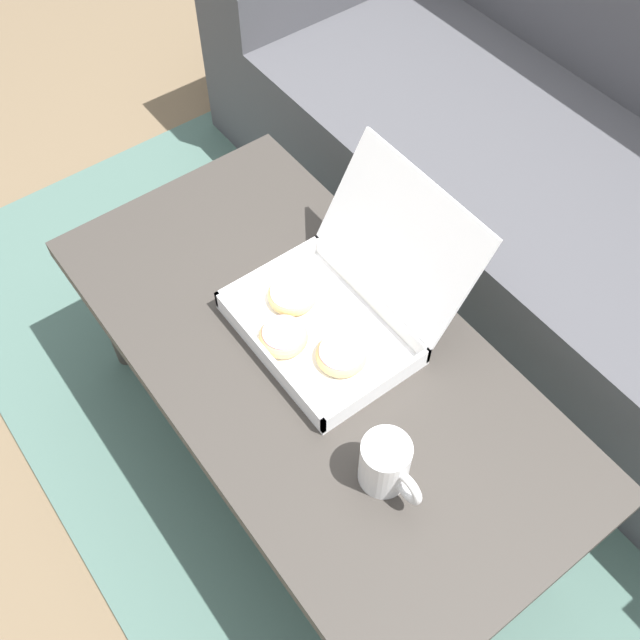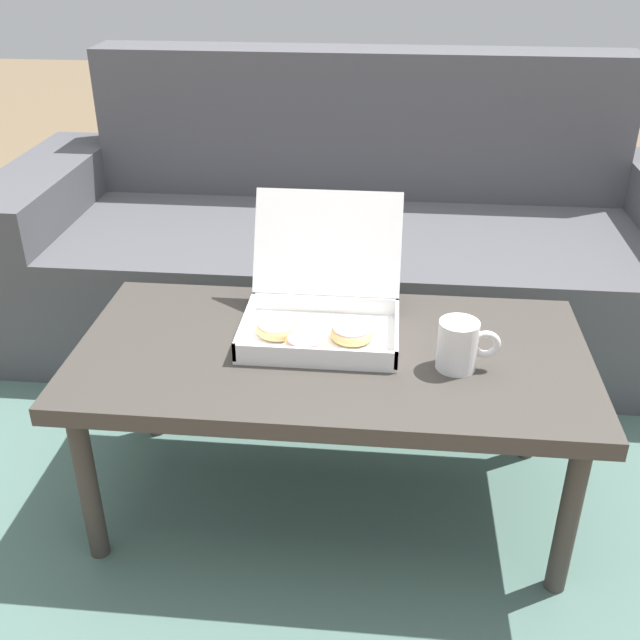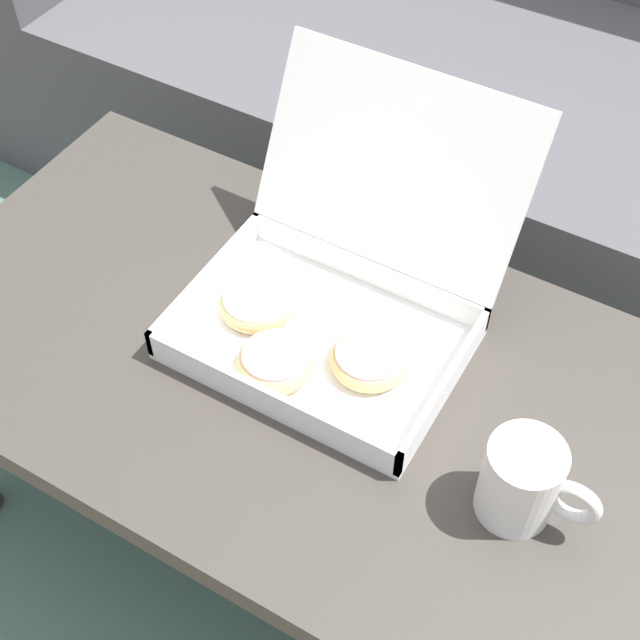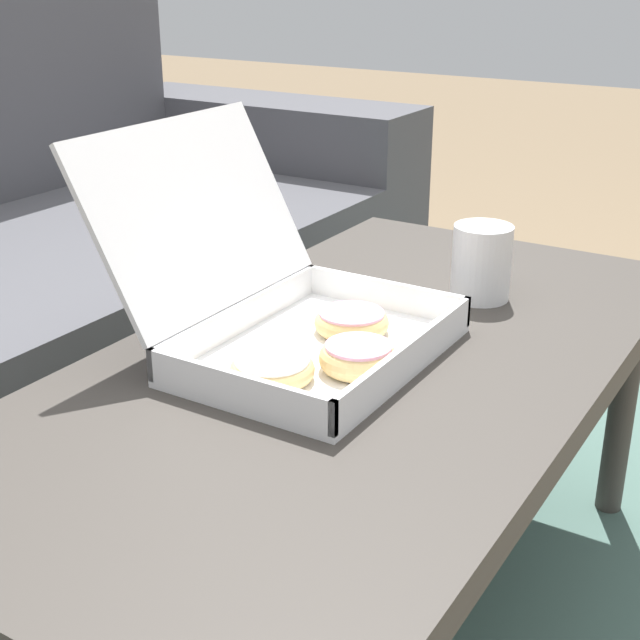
% 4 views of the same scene
% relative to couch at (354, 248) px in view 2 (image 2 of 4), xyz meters
% --- Properties ---
extents(ground_plane, '(12.00, 12.00, 0.00)m').
position_rel_couch_xyz_m(ground_plane, '(0.00, -0.83, -0.30)').
color(ground_plane, '#756047').
extents(area_rug, '(2.42, 1.88, 0.01)m').
position_rel_couch_xyz_m(area_rug, '(0.00, -0.53, -0.29)').
color(area_rug, '#4C6B60').
rests_on(area_rug, ground_plane).
extents(couch, '(2.30, 0.86, 0.90)m').
position_rel_couch_xyz_m(couch, '(0.00, 0.00, 0.00)').
color(couch, '#4C4C51').
rests_on(couch, ground_plane).
extents(coffee_table, '(1.13, 0.57, 0.45)m').
position_rel_couch_xyz_m(coffee_table, '(0.00, -0.92, 0.10)').
color(coffee_table, '#3D3833').
rests_on(coffee_table, ground_plane).
extents(pastry_box, '(0.35, 0.37, 0.27)m').
position_rel_couch_xyz_m(pastry_box, '(-0.04, -0.85, 0.20)').
color(pastry_box, white).
rests_on(pastry_box, coffee_table).
extents(coffee_mug, '(0.13, 0.08, 0.11)m').
position_rel_couch_xyz_m(coffee_mug, '(0.27, -0.97, 0.20)').
color(coffee_mug, white).
rests_on(coffee_mug, coffee_table).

